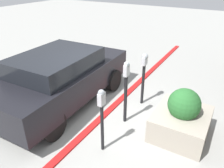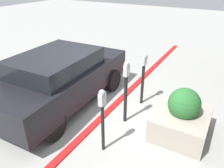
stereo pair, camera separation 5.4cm
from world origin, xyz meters
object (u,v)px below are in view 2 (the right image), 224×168
Objects in this scene: parking_meter_nearest at (102,111)px; parking_meter_second at (126,86)px; parking_meter_middle at (144,70)px; planter_box at (182,118)px; parked_car_front at (61,77)px.

parking_meter_nearest is 0.90× the size of parking_meter_second.
parking_meter_nearest is 2.06m from parking_meter_middle.
parked_car_front is (-0.28, 3.16, 0.36)m from planter_box.
parking_meter_second reaches higher than planter_box.
parked_car_front reaches higher than planter_box.
parking_meter_middle is at bearing 58.24° from planter_box.
parked_car_front reaches higher than parking_meter_middle.
parking_meter_second is at bearing 2.68° from parking_meter_nearest.
parking_meter_middle is (0.98, -0.02, 0.03)m from parking_meter_second.
parking_meter_second is at bearing 178.62° from parking_meter_middle.
planter_box is at bearing -121.76° from parking_meter_middle.
parking_meter_middle is 1.12× the size of planter_box.
parked_car_front is at bearing 92.65° from parking_meter_second.
parking_meter_second is 0.37× the size of parked_car_front.
parking_meter_nearest is 1.09m from parking_meter_second.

